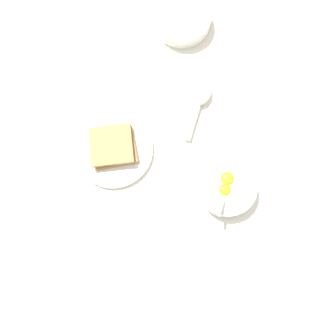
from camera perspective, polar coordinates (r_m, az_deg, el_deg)
ground_plane at (r=0.91m, az=2.40°, el=12.06°), size 3.00×3.00×0.00m
egg_bowl at (r=0.83m, az=9.97°, el=-3.32°), size 0.15×0.15×0.07m
toast_plate at (r=0.86m, az=-9.56°, el=3.14°), size 0.20×0.20×0.01m
toast_sandwich at (r=0.85m, az=-9.76°, el=3.76°), size 0.14×0.13×0.03m
soup_spoon at (r=0.90m, az=5.35°, el=12.12°), size 0.07×0.18×0.03m
congee_bowl at (r=1.01m, az=2.39°, el=24.45°), size 0.16×0.16×0.04m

